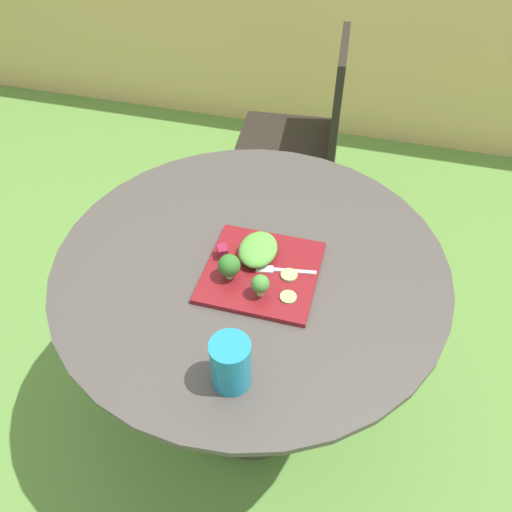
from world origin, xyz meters
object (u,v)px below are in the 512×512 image
at_px(patio_chair, 309,126).
at_px(fork, 280,270).
at_px(salad_plate, 262,272).
at_px(drinking_glass, 231,365).

xyz_separation_m(patio_chair, fork, (0.12, -1.08, 0.23)).
relative_size(patio_chair, salad_plate, 3.15).
relative_size(salad_plate, drinking_glass, 2.25).
bearing_deg(salad_plate, patio_chair, 93.68).
bearing_deg(drinking_glass, patio_chair, 93.54).
bearing_deg(patio_chair, fork, -83.86).
distance_m(salad_plate, drinking_glass, 0.32).
bearing_deg(patio_chair, salad_plate, -86.32).
height_order(salad_plate, drinking_glass, drinking_glass).
xyz_separation_m(patio_chair, salad_plate, (0.07, -1.09, 0.22)).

